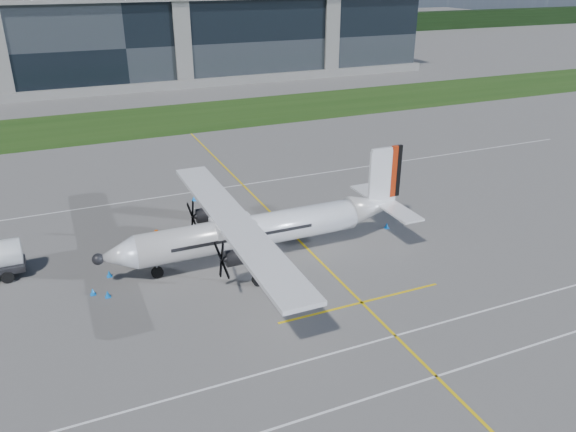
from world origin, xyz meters
TOP-DOWN VIEW (x-y plane):
  - ground at (0.00, 40.00)m, footprint 400.00×400.00m
  - grass_strip at (0.00, 48.00)m, footprint 400.00×18.00m
  - terminal_building at (0.00, 80.00)m, footprint 120.00×20.00m
  - tree_line at (0.00, 140.00)m, footprint 400.00×6.00m
  - yellow_taxiway_centerline at (3.00, 10.00)m, footprint 0.20×70.00m
  - white_lane_line at (0.00, -14.00)m, footprint 90.00×0.15m
  - turboprop_aircraft at (-0.74, 2.64)m, footprint 24.05×24.94m
  - baggage_tug at (-9.30, 5.64)m, footprint 2.65×1.59m
  - ground_crew_person at (-7.78, 7.16)m, footprint 0.72×0.89m
  - safety_cone_fwd at (-13.25, 2.09)m, footprint 0.36×0.36m
  - safety_cone_stbdwing at (-2.67, 15.82)m, footprint 0.36×0.36m
  - safety_cone_nose_port at (-12.36, 1.38)m, footprint 0.36×0.36m
  - safety_cone_tail at (10.83, 3.27)m, footprint 0.36×0.36m
  - safety_cone_nose_stbd at (-11.91, 4.16)m, footprint 0.36×0.36m

SIDE VIEW (x-z plane):
  - ground at x=0.00m, z-range 0.00..0.00m
  - yellow_taxiway_centerline at x=3.00m, z-range 0.00..0.01m
  - white_lane_line at x=0.00m, z-range 0.00..0.01m
  - grass_strip at x=0.00m, z-range 0.00..0.04m
  - safety_cone_fwd at x=-13.25m, z-range 0.00..0.50m
  - safety_cone_stbdwing at x=-2.67m, z-range 0.00..0.50m
  - safety_cone_nose_port at x=-12.36m, z-range 0.00..0.50m
  - safety_cone_tail at x=10.83m, z-range 0.00..0.50m
  - safety_cone_nose_stbd at x=-11.91m, z-range 0.00..0.50m
  - baggage_tug at x=-9.30m, z-range 0.00..1.59m
  - ground_crew_person at x=-7.78m, z-range 0.00..1.91m
  - tree_line at x=0.00m, z-range 0.00..6.00m
  - turboprop_aircraft at x=-0.74m, z-range 0.00..7.48m
  - terminal_building at x=0.00m, z-range 0.00..15.00m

